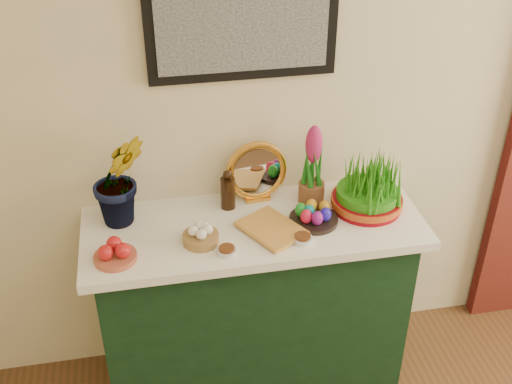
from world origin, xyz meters
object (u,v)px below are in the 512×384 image
(mirror, at_px, (257,172))
(wheatgrass_sabzeh, at_px, (368,186))
(sideboard, at_px, (254,306))
(hyacinth_green, at_px, (118,165))
(book, at_px, (254,238))

(mirror, height_order, wheatgrass_sabzeh, mirror)
(sideboard, xyz_separation_m, wheatgrass_sabzeh, (0.49, 0.02, 0.57))
(sideboard, height_order, mirror, mirror)
(hyacinth_green, relative_size, book, 2.13)
(mirror, distance_m, book, 0.33)
(hyacinth_green, height_order, book, hyacinth_green)
(hyacinth_green, height_order, wheatgrass_sabzeh, hyacinth_green)
(sideboard, relative_size, book, 5.19)
(hyacinth_green, distance_m, mirror, 0.59)
(hyacinth_green, relative_size, wheatgrass_sabzeh, 1.76)
(wheatgrass_sabzeh, bearing_deg, book, -164.59)
(mirror, bearing_deg, sideboard, -104.65)
(hyacinth_green, bearing_deg, sideboard, -22.95)
(sideboard, bearing_deg, book, -100.86)
(wheatgrass_sabzeh, bearing_deg, mirror, 159.64)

